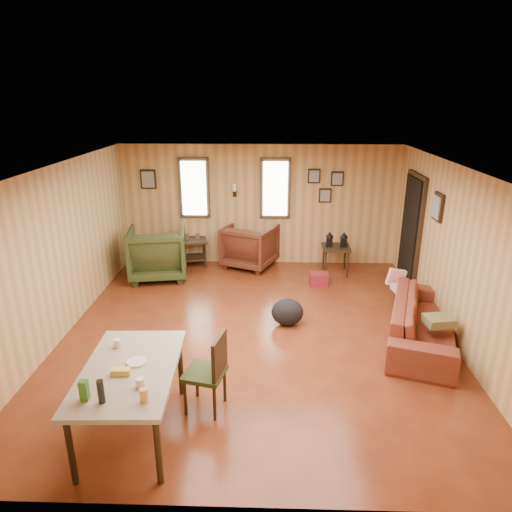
{
  "coord_description": "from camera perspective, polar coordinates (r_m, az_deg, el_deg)",
  "views": [
    {
      "loc": [
        0.19,
        -5.91,
        3.29
      ],
      "look_at": [
        0.0,
        0.4,
        1.05
      ],
      "focal_mm": 32.0,
      "sensor_mm": 36.0,
      "label": 1
    }
  ],
  "objects": [
    {
      "name": "room",
      "position": [
        6.53,
        1.45,
        0.9
      ],
      "size": [
        5.54,
        6.04,
        2.44
      ],
      "color": "brown",
      "rests_on": "ground"
    },
    {
      "name": "sofa",
      "position": [
        6.78,
        20.33,
        -6.86
      ],
      "size": [
        1.26,
        2.22,
        0.83
      ],
      "primitive_type": "imported",
      "rotation": [
        0.0,
        0.0,
        1.25
      ],
      "color": "maroon",
      "rests_on": "ground"
    },
    {
      "name": "recliner_brown",
      "position": [
        9.12,
        -0.75,
        1.54
      ],
      "size": [
        1.19,
        1.16,
        0.95
      ],
      "primitive_type": "imported",
      "rotation": [
        0.0,
        0.0,
        2.73
      ],
      "color": "#542719",
      "rests_on": "ground"
    },
    {
      "name": "recliner_green",
      "position": [
        8.75,
        -12.21,
        0.68
      ],
      "size": [
        1.18,
        1.13,
        1.06
      ],
      "primitive_type": "imported",
      "rotation": [
        0.0,
        0.0,
        -2.97
      ],
      "color": "#2D391A",
      "rests_on": "ground"
    },
    {
      "name": "end_table",
      "position": [
        9.26,
        -7.85,
        1.03
      ],
      "size": [
        0.64,
        0.6,
        0.68
      ],
      "rotation": [
        0.0,
        0.0,
        0.24
      ],
      "color": "black",
      "rests_on": "ground"
    },
    {
      "name": "side_table",
      "position": [
        8.86,
        9.99,
        1.34
      ],
      "size": [
        0.54,
        0.54,
        0.84
      ],
      "rotation": [
        0.0,
        0.0,
        -0.02
      ],
      "color": "black",
      "rests_on": "ground"
    },
    {
      "name": "cooler",
      "position": [
        8.41,
        7.87,
        -2.84
      ],
      "size": [
        0.33,
        0.24,
        0.23
      ],
      "rotation": [
        0.0,
        0.0,
        -0.03
      ],
      "color": "maroon",
      "rests_on": "ground"
    },
    {
      "name": "backpack",
      "position": [
        6.91,
        3.95,
        -7.02
      ],
      "size": [
        0.54,
        0.44,
        0.42
      ],
      "rotation": [
        0.0,
        0.0,
        0.18
      ],
      "color": "black",
      "rests_on": "ground"
    },
    {
      "name": "sofa_pillows",
      "position": [
        7.0,
        19.51,
        -5.22
      ],
      "size": [
        0.59,
        1.55,
        0.32
      ],
      "rotation": [
        0.0,
        0.0,
        0.16
      ],
      "color": "brown",
      "rests_on": "sofa"
    },
    {
      "name": "dining_table",
      "position": [
        4.77,
        -15.56,
        -14.14
      ],
      "size": [
        0.96,
        1.53,
        0.99
      ],
      "rotation": [
        0.0,
        0.0,
        0.04
      ],
      "color": "gray",
      "rests_on": "ground"
    },
    {
      "name": "dining_chair",
      "position": [
        5.06,
        -5.71,
        -13.83
      ],
      "size": [
        0.5,
        0.5,
        0.92
      ],
      "rotation": [
        0.0,
        0.0,
        -0.23
      ],
      "color": "#2D391A",
      "rests_on": "ground"
    }
  ]
}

